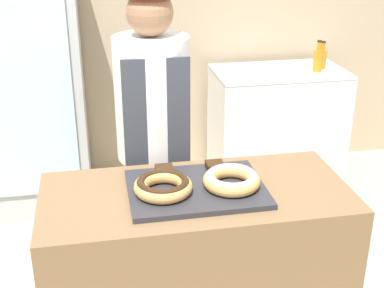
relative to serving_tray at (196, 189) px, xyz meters
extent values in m
cube|color=tan|center=(0.00, 2.13, 0.44)|extent=(8.00, 0.06, 2.70)
cube|color=brown|center=(0.00, 0.00, -0.46)|extent=(1.34, 0.62, 0.90)
cube|color=#2D2D33|center=(0.00, 0.00, 0.00)|extent=(0.58, 0.43, 0.02)
torus|color=tan|center=(-0.15, -0.03, 0.04)|extent=(0.25, 0.25, 0.06)
torus|color=#331E0F|center=(-0.15, -0.03, 0.06)|extent=(0.22, 0.22, 0.04)
torus|color=tan|center=(0.15, -0.03, 0.04)|extent=(0.25, 0.25, 0.06)
torus|color=#EFADC6|center=(0.15, -0.03, 0.06)|extent=(0.22, 0.22, 0.04)
cube|color=#382111|center=(-0.12, 0.15, 0.03)|extent=(0.08, 0.08, 0.03)
cube|color=#382111|center=(0.12, 0.15, 0.03)|extent=(0.08, 0.08, 0.03)
cylinder|color=#4C4C51|center=(-0.12, 0.55, -0.49)|extent=(0.27, 0.27, 0.83)
cylinder|color=white|center=(-0.12, 0.55, 0.23)|extent=(0.38, 0.38, 0.62)
cube|color=#383D47|center=(-0.12, 0.38, -0.17)|extent=(0.32, 0.02, 1.31)
sphere|color=#936B4C|center=(-0.12, 0.55, 0.66)|extent=(0.23, 0.23, 0.23)
cube|color=#ADB2B7|center=(-0.82, 1.74, 0.02)|extent=(0.70, 0.66, 1.86)
cube|color=silver|center=(-0.82, 1.40, 0.05)|extent=(0.57, 0.02, 1.49)
cube|color=white|center=(0.99, 1.74, -0.46)|extent=(0.99, 0.57, 0.91)
cube|color=gray|center=(0.99, 1.74, -0.02)|extent=(0.99, 0.57, 0.01)
cylinder|color=orange|center=(1.25, 1.66, 0.08)|extent=(0.07, 0.07, 0.16)
cylinder|color=orange|center=(1.25, 1.66, 0.19)|extent=(0.03, 0.03, 0.06)
cylinder|color=black|center=(1.25, 1.66, 0.23)|extent=(0.03, 0.03, 0.01)
cylinder|color=orange|center=(1.31, 1.73, 0.07)|extent=(0.06, 0.06, 0.14)
cylinder|color=orange|center=(1.31, 1.73, 0.17)|extent=(0.03, 0.03, 0.06)
cylinder|color=black|center=(1.31, 1.73, 0.20)|extent=(0.03, 0.03, 0.01)
camera|label=1|loc=(-0.40, -1.99, 1.09)|focal=50.00mm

